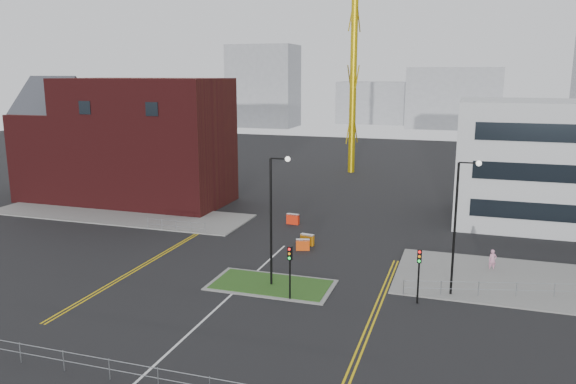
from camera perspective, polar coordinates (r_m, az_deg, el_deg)
name	(u,v)px	position (r m, az deg, el deg)	size (l,w,h in m)	color
ground	(192,330)	(33.81, -9.68, -13.70)	(200.00, 200.00, 0.00)	black
pavement_left	(119,214)	(61.54, -16.82, -2.15)	(28.00, 8.00, 0.12)	slate
pavement_right	(573,287)	(44.01, 26.94, -8.60)	(24.00, 10.00, 0.12)	slate
island_kerb	(271,285)	(39.78, -1.70, -9.42)	(8.60, 4.60, 0.08)	slate
grass_island	(271,285)	(39.77, -1.70, -9.39)	(8.00, 4.00, 0.12)	#234517
brick_building	(123,142)	(66.87, -16.38, 4.90)	(24.20, 10.07, 14.24)	#461112
streetlamp_island	(274,211)	(38.07, -1.44, -1.91)	(1.46, 0.36, 9.18)	black
streetlamp_right_near	(459,217)	(37.98, 16.97, -2.48)	(1.46, 0.36, 9.18)	black
traffic_light_island	(290,263)	(36.50, 0.19, -7.19)	(0.28, 0.33, 3.65)	black
traffic_light_right	(419,265)	(36.93, 13.17, -7.28)	(0.28, 0.33, 3.65)	black
railing_front	(133,369)	(28.89, -15.46, -16.96)	(24.05, 0.05, 1.10)	gray
railing_left	(176,224)	(53.41, -11.32, -3.23)	(6.05, 0.05, 1.10)	gray
railing_right	(555,288)	(41.21, 25.48, -8.76)	(19.05, 5.05, 1.10)	gray
centre_line	(208,316)	(35.42, -8.16, -12.40)	(0.15, 30.00, 0.01)	silver
yellow_left_a	(149,261)	(46.07, -13.94, -6.79)	(0.12, 24.00, 0.01)	gold
yellow_left_b	(152,261)	(45.91, -13.62, -6.84)	(0.12, 24.00, 0.01)	gold
yellow_right_a	(373,310)	(36.29, 8.68, -11.80)	(0.12, 20.00, 0.01)	gold
yellow_right_b	(378,311)	(36.25, 9.16, -11.84)	(0.12, 20.00, 0.01)	gold
skyline_a	(264,86)	(156.68, -2.50, 10.69)	(18.00, 12.00, 22.00)	gray
skyline_b	(453,98)	(157.06, 16.46, 9.13)	(24.00, 12.00, 16.00)	gray
skyline_d	(390,103)	(168.59, 10.33, 8.91)	(30.00, 12.00, 12.00)	gray
pedestrian	(493,260)	(45.05, 20.06, -6.53)	(0.59, 0.39, 1.63)	pink
barrier_left	(293,219)	(55.10, 0.50, -2.72)	(1.26, 0.52, 1.04)	red
barrier_mid	(307,239)	(48.50, 1.97, -4.82)	(1.22, 0.59, 0.99)	orange
barrier_right	(303,244)	(47.17, 1.51, -5.32)	(1.20, 0.69, 0.96)	#EC490D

